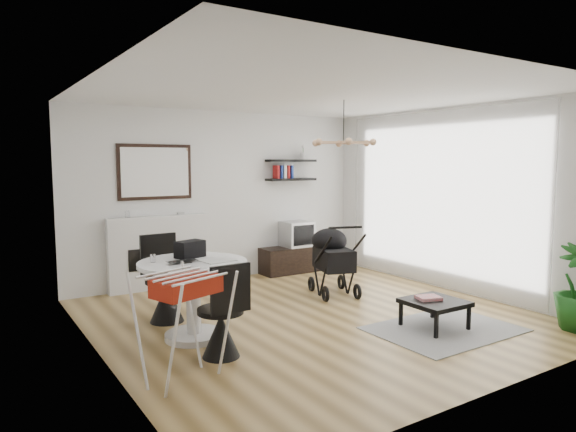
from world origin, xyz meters
TOP-DOWN VIEW (x-y plane):
  - floor at (0.00, 0.00)m, footprint 5.00×5.00m
  - ceiling at (0.00, 0.00)m, footprint 5.00×5.00m
  - wall_back at (0.00, 2.50)m, footprint 5.00×0.00m
  - wall_left at (-2.50, 0.00)m, footprint 0.00×5.00m
  - wall_right at (2.50, 0.00)m, footprint 0.00×5.00m
  - sheer_curtain at (2.40, 0.20)m, footprint 0.04×3.60m
  - fireplace at (-1.10, 2.42)m, footprint 1.50×0.17m
  - shelf_lower at (1.24, 2.37)m, footprint 0.90×0.25m
  - shelf_upper at (1.24, 2.37)m, footprint 0.90×0.25m
  - pendant_lamp at (0.70, 0.30)m, footprint 0.90×0.90m
  - tv_console at (1.24, 2.28)m, footprint 1.19×0.42m
  - crt_tv at (1.30, 2.28)m, footprint 0.50×0.43m
  - dining_table at (-1.53, 0.06)m, footprint 1.16×1.16m
  - laptop at (-1.66, -0.01)m, footprint 0.33×0.22m
  - black_bag at (-1.47, 0.29)m, footprint 0.35×0.27m
  - newspaper at (-1.30, -0.05)m, footprint 0.37×0.32m
  - drinking_glass at (-1.90, 0.24)m, footprint 0.05×0.05m
  - chair_far at (-1.57, 0.82)m, footprint 0.49×0.50m
  - chair_near at (-1.51, -0.59)m, footprint 0.45×0.46m
  - drying_rack at (-2.03, -0.91)m, footprint 0.80×0.77m
  - stroller at (0.90, 0.76)m, footprint 0.75×0.95m
  - rug at (0.97, -1.21)m, footprint 1.62×1.17m
  - coffee_table at (0.92, -1.11)m, footprint 0.63×0.63m
  - magazines at (0.88, -1.05)m, footprint 0.31×0.27m

SIDE VIEW (x-z plane):
  - floor at x=0.00m, z-range 0.00..0.00m
  - rug at x=0.97m, z-range 0.00..0.01m
  - tv_console at x=1.24m, z-range 0.00..0.45m
  - coffee_table at x=0.92m, z-range 0.13..0.45m
  - chair_near at x=-1.51m, z-range -0.17..0.77m
  - chair_far at x=-1.57m, z-range -0.19..0.84m
  - magazines at x=0.88m, z-range 0.33..0.36m
  - stroller at x=0.90m, z-range -0.08..0.98m
  - drying_rack at x=-2.03m, z-range 0.03..0.98m
  - dining_table at x=-1.53m, z-range 0.14..0.98m
  - crt_tv at x=1.30m, z-range 0.45..0.88m
  - fireplace at x=-1.10m, z-range -0.39..1.77m
  - newspaper at x=-1.30m, z-range 0.85..0.86m
  - laptop at x=-1.66m, z-range 0.85..0.87m
  - drinking_glass at x=-1.90m, z-range 0.85..0.94m
  - black_bag at x=-1.47m, z-range 0.85..1.03m
  - wall_back at x=0.00m, z-range -1.15..3.85m
  - wall_left at x=-2.50m, z-range -1.15..3.85m
  - wall_right at x=2.50m, z-range -1.15..3.85m
  - sheer_curtain at x=2.40m, z-range 0.05..2.65m
  - shelf_lower at x=1.24m, z-range 1.58..1.62m
  - shelf_upper at x=1.24m, z-range 1.90..1.94m
  - pendant_lamp at x=0.70m, z-range 2.10..2.20m
  - ceiling at x=0.00m, z-range 2.70..2.70m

